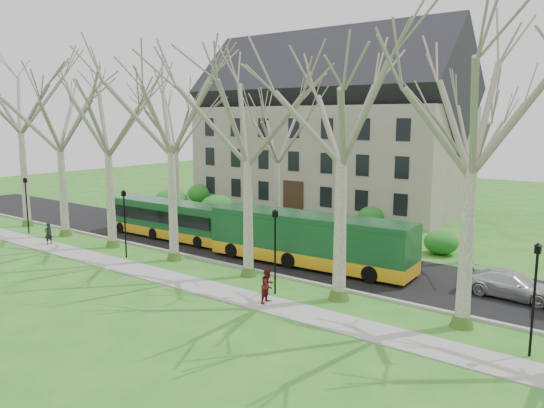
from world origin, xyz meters
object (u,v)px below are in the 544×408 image
at_px(bus_follow, 309,239).
at_px(sedan, 512,285).
at_px(pedestrian_a, 48,234).
at_px(bus_lead, 170,219).
at_px(pedestrian_b, 268,285).

xyz_separation_m(bus_follow, sedan, (11.31, 1.12, -0.96)).
bearing_deg(sedan, pedestrian_a, 108.30).
height_order(bus_lead, pedestrian_a, bus_lead).
relative_size(bus_lead, sedan, 2.49).
bearing_deg(pedestrian_b, bus_lead, 60.62).
bearing_deg(pedestrian_a, bus_follow, 106.60).
distance_m(bus_follow, pedestrian_b, 7.09).
height_order(pedestrian_a, pedestrian_b, pedestrian_b).
height_order(sedan, pedestrian_a, pedestrian_a).
distance_m(bus_follow, sedan, 11.41).
bearing_deg(bus_follow, pedestrian_b, -76.39).
distance_m(sedan, pedestrian_a, 30.02).
distance_m(bus_lead, sedan, 23.75).
bearing_deg(bus_lead, pedestrian_b, -26.16).
relative_size(bus_follow, pedestrian_a, 8.46).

